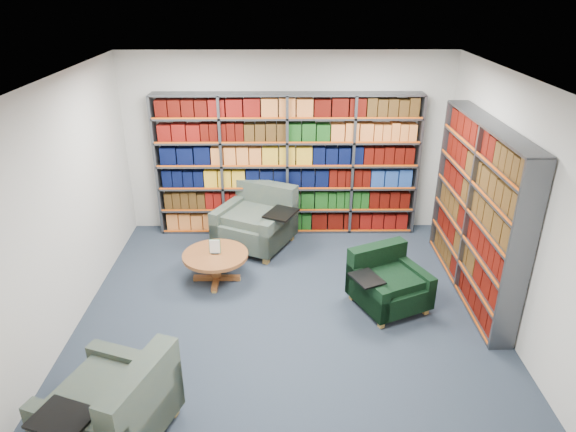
{
  "coord_description": "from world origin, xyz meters",
  "views": [
    {
      "loc": [
        -0.04,
        -5.17,
        3.71
      ],
      "look_at": [
        0.0,
        0.6,
        1.05
      ],
      "focal_mm": 32.0,
      "sensor_mm": 36.0,
      "label": 1
    }
  ],
  "objects_px": {
    "chair_teal_left": "(258,222)",
    "chair_green_right": "(386,283)",
    "chair_teal_front": "(117,409)",
    "coffee_table": "(216,259)"
  },
  "relations": [
    {
      "from": "chair_teal_front",
      "to": "coffee_table",
      "type": "relative_size",
      "value": 1.42
    },
    {
      "from": "chair_teal_left",
      "to": "chair_green_right",
      "type": "relative_size",
      "value": 1.26
    },
    {
      "from": "chair_teal_left",
      "to": "chair_teal_front",
      "type": "xyz_separation_m",
      "value": [
        -1.05,
        -3.72,
        -0.02
      ]
    },
    {
      "from": "chair_teal_front",
      "to": "chair_teal_left",
      "type": "bearing_deg",
      "value": 74.3
    },
    {
      "from": "chair_teal_front",
      "to": "coffee_table",
      "type": "xyz_separation_m",
      "value": [
        0.53,
        2.63,
        -0.01
      ]
    },
    {
      "from": "chair_green_right",
      "to": "chair_teal_front",
      "type": "distance_m",
      "value": 3.41
    },
    {
      "from": "chair_teal_left",
      "to": "coffee_table",
      "type": "height_order",
      "value": "chair_teal_left"
    },
    {
      "from": "chair_green_right",
      "to": "coffee_table",
      "type": "distance_m",
      "value": 2.24
    },
    {
      "from": "chair_teal_front",
      "to": "coffee_table",
      "type": "distance_m",
      "value": 2.68
    },
    {
      "from": "coffee_table",
      "to": "chair_green_right",
      "type": "bearing_deg",
      "value": -14.15
    }
  ]
}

